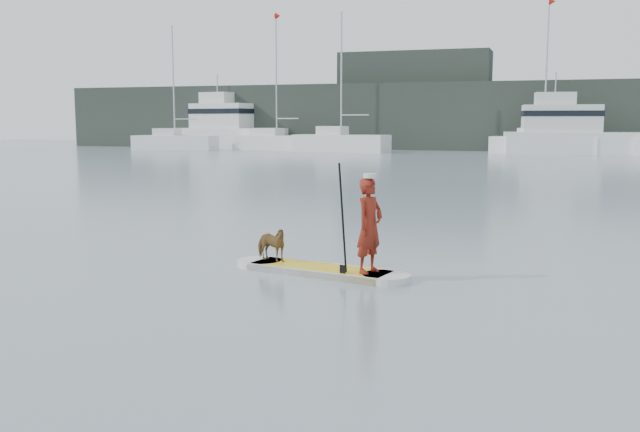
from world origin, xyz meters
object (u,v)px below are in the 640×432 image
(dog, at_px, (270,244))
(sailboat_a, at_px, (174,141))
(sailboat_d, at_px, (542,143))
(motor_yacht_a, at_px, (568,131))
(sailboat_c, at_px, (340,142))
(paddleboard, at_px, (320,270))
(sailboat_b, at_px, (276,141))
(paddler, at_px, (370,226))
(motor_yacht_b, at_px, (227,127))

(dog, distance_m, sailboat_a, 53.80)
(sailboat_d, xyz_separation_m, motor_yacht_a, (1.91, -0.23, 0.93))
(sailboat_c, bearing_deg, paddleboard, -67.08)
(dog, height_order, sailboat_b, sailboat_b)
(sailboat_b, bearing_deg, paddler, -56.37)
(paddleboard, distance_m, sailboat_b, 52.32)
(sailboat_a, bearing_deg, dog, -62.22)
(paddler, height_order, sailboat_a, sailboat_a)
(paddleboard, xyz_separation_m, dog, (-1.00, 0.20, 0.37))
(sailboat_c, relative_size, motor_yacht_a, 1.06)
(sailboat_a, height_order, sailboat_b, sailboat_b)
(dog, relative_size, motor_yacht_b, 0.07)
(sailboat_a, bearing_deg, paddler, -60.74)
(sailboat_b, relative_size, sailboat_d, 1.00)
(motor_yacht_b, bearing_deg, paddler, -52.06)
(sailboat_a, relative_size, sailboat_b, 0.92)
(paddleboard, xyz_separation_m, motor_yacht_a, (4.64, 47.92, 1.73))
(dog, xyz_separation_m, motor_yacht_a, (5.64, 47.72, 1.36))
(paddleboard, height_order, sailboat_b, sailboat_b)
(paddleboard, bearing_deg, motor_yacht_a, 95.74)
(dog, relative_size, motor_yacht_a, 0.07)
(dog, distance_m, sailboat_b, 51.76)
(sailboat_c, relative_size, motor_yacht_b, 1.04)
(motor_yacht_a, bearing_deg, paddler, -102.08)
(paddleboard, height_order, paddler, paddler)
(sailboat_a, xyz_separation_m, motor_yacht_a, (33.79, 1.87, 1.02))
(sailboat_c, bearing_deg, motor_yacht_a, 11.16)
(sailboat_b, xyz_separation_m, motor_yacht_a, (24.75, -0.38, 0.95))
(sailboat_a, xyz_separation_m, motor_yacht_b, (2.82, 5.22, 1.21))
(paddleboard, height_order, dog, dog)
(motor_yacht_a, xyz_separation_m, motor_yacht_b, (-30.97, 3.35, 0.19))
(sailboat_a, xyz_separation_m, sailboat_d, (31.88, 2.10, 0.09))
(paddler, xyz_separation_m, sailboat_a, (-30.06, 46.23, -0.13))
(motor_yacht_a, bearing_deg, motor_yacht_b, 166.18)
(sailboat_a, height_order, sailboat_d, sailboat_d)
(motor_yacht_a, bearing_deg, sailboat_d, 165.51)
(sailboat_d, xyz_separation_m, motor_yacht_b, (-29.06, 3.12, 1.12))
(sailboat_a, bearing_deg, sailboat_b, 10.22)
(sailboat_b, bearing_deg, sailboat_a, -155.82)
(dog, height_order, sailboat_a, sailboat_a)
(sailboat_a, distance_m, motor_yacht_b, 6.06)
(sailboat_a, xyz_separation_m, sailboat_c, (15.59, 0.44, 0.09))
(paddleboard, relative_size, sailboat_d, 0.27)
(sailboat_c, bearing_deg, sailboat_d, 12.49)
(dog, height_order, motor_yacht_a, motor_yacht_a)
(sailboat_a, height_order, sailboat_c, sailboat_c)
(dog, relative_size, sailboat_b, 0.06)
(dog, height_order, motor_yacht_b, motor_yacht_b)
(paddleboard, xyz_separation_m, sailboat_a, (-29.15, 46.05, 0.71))
(paddleboard, bearing_deg, paddler, 0.00)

